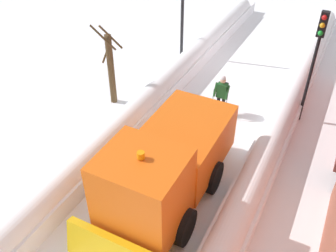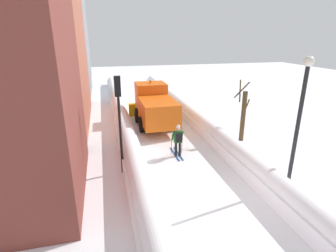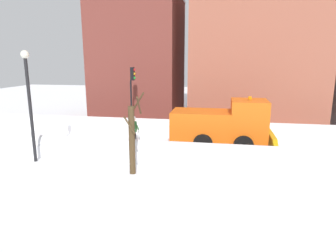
% 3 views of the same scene
% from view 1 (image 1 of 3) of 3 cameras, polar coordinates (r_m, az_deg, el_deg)
% --- Properties ---
extents(ground_plane, '(80.00, 80.00, 0.00)m').
position_cam_1_polar(ground_plane, '(12.19, -2.10, -11.47)').
color(ground_plane, white).
extents(snowbank_left, '(1.10, 36.00, 1.16)m').
position_cam_1_polar(snowbank_left, '(11.17, 10.24, -14.13)').
color(snowbank_left, white).
rests_on(snowbank_left, ground).
extents(snowbank_right, '(1.10, 36.00, 1.11)m').
position_cam_1_polar(snowbank_right, '(12.97, -12.54, -5.73)').
color(snowbank_right, white).
rests_on(snowbank_right, ground).
extents(plow_truck, '(3.20, 5.98, 3.12)m').
position_cam_1_polar(plow_truck, '(11.16, -0.23, -6.22)').
color(plow_truck, orange).
rests_on(plow_truck, ground).
extents(skier, '(0.62, 1.80, 1.81)m').
position_cam_1_polar(skier, '(15.50, 8.23, 5.00)').
color(skier, black).
rests_on(skier, ground).
extents(traffic_light_pole, '(0.28, 0.42, 4.61)m').
position_cam_1_polar(traffic_light_pole, '(14.82, 21.75, 10.91)').
color(traffic_light_pole, black).
rests_on(traffic_light_pole, ground).
extents(bare_tree_near, '(1.06, 0.92, 3.75)m').
position_cam_1_polar(bare_tree_near, '(15.97, -8.74, 8.80)').
color(bare_tree_near, '#48361F').
rests_on(bare_tree_near, ground).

